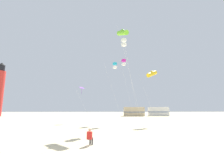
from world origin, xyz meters
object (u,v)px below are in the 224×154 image
(kite_flyer_standing, at_px, (90,136))
(rv_van_tan, at_px, (134,112))
(kite_box_magenta, at_px, (124,62))
(kite_box_cyan, at_px, (115,66))
(kite_tube_lime, at_px, (123,33))
(kite_tube_gold, at_px, (152,74))
(rv_van_white, at_px, (158,111))
(kite_diamond_violet, at_px, (82,89))
(kite_box_white, at_px, (124,43))

(kite_flyer_standing, distance_m, rv_van_tan, 43.00)
(kite_box_magenta, bearing_deg, kite_box_cyan, 147.36)
(kite_tube_lime, bearing_deg, kite_box_magenta, 83.29)
(kite_tube_gold, relative_size, rv_van_tan, 1.38)
(kite_box_magenta, height_order, rv_van_white, kite_box_magenta)
(kite_flyer_standing, relative_size, kite_tube_gold, 0.13)
(kite_box_magenta, relative_size, kite_diamond_violet, 1.79)
(kite_box_cyan, bearing_deg, kite_box_white, -82.28)
(kite_flyer_standing, bearing_deg, kite_box_magenta, -86.92)
(kite_flyer_standing, bearing_deg, kite_box_white, -90.95)
(kite_box_white, bearing_deg, kite_box_magenta, 84.52)
(kite_tube_gold, xyz_separation_m, kite_diamond_violet, (-12.24, 4.02, -2.19))
(kite_tube_gold, relative_size, kite_tube_lime, 0.65)
(kite_box_magenta, relative_size, rv_van_white, 1.79)
(kite_box_magenta, xyz_separation_m, rv_van_tan, (5.52, 23.49, -9.58))
(rv_van_tan, relative_size, rv_van_white, 1.00)
(kite_tube_gold, distance_m, kite_diamond_violet, 13.07)
(kite_flyer_standing, distance_m, kite_tube_lime, 16.43)
(kite_flyer_standing, xyz_separation_m, rv_van_tan, (9.90, 41.83, 0.78))
(kite_box_magenta, bearing_deg, kite_tube_lime, -96.71)
(kite_box_magenta, bearing_deg, kite_box_white, -95.48)
(kite_box_white, xyz_separation_m, kite_box_magenta, (0.61, 6.36, -1.41))
(kite_box_cyan, distance_m, kite_tube_lime, 9.63)
(kite_flyer_standing, distance_m, kite_tube_gold, 19.27)
(kite_tube_gold, xyz_separation_m, rv_van_tan, (1.11, 26.48, -6.85))
(kite_diamond_violet, distance_m, rv_van_tan, 26.54)
(kite_box_magenta, distance_m, rv_van_tan, 25.96)
(rv_van_white, bearing_deg, kite_box_cyan, -122.05)
(kite_box_white, xyz_separation_m, kite_tube_lime, (-0.36, -1.89, 0.74))
(kite_box_white, relative_size, rv_van_white, 2.01)
(kite_flyer_standing, bearing_deg, kite_tube_gold, -103.30)
(kite_box_cyan, bearing_deg, rv_van_tan, 72.37)
(rv_van_white, bearing_deg, kite_box_magenta, -118.19)
(kite_flyer_standing, height_order, kite_diamond_violet, kite_diamond_violet)
(kite_box_cyan, distance_m, kite_box_magenta, 1.95)
(kite_tube_lime, height_order, rv_van_white, kite_tube_lime)
(kite_box_cyan, xyz_separation_m, kite_diamond_violet, (-6.22, -0.01, -4.56))
(kite_tube_gold, relative_size, rv_van_white, 1.38)
(kite_flyer_standing, xyz_separation_m, rv_van_white, (18.12, 43.27, 0.78))
(kite_flyer_standing, distance_m, kite_diamond_violet, 20.41)
(kite_tube_lime, height_order, kite_diamond_violet, kite_tube_lime)
(kite_tube_lime, bearing_deg, rv_van_white, 66.08)
(kite_box_magenta, bearing_deg, rv_van_tan, 76.77)
(kite_box_cyan, relative_size, kite_box_white, 0.86)
(kite_box_magenta, xyz_separation_m, rv_van_white, (13.74, 24.92, -9.58))
(kite_box_cyan, height_order, kite_diamond_violet, kite_box_cyan)
(kite_tube_gold, height_order, kite_tube_lime, kite_tube_lime)
(kite_box_cyan, relative_size, rv_van_tan, 1.72)
(kite_box_magenta, height_order, kite_diamond_violet, kite_box_magenta)
(kite_tube_gold, bearing_deg, kite_flyer_standing, -119.81)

